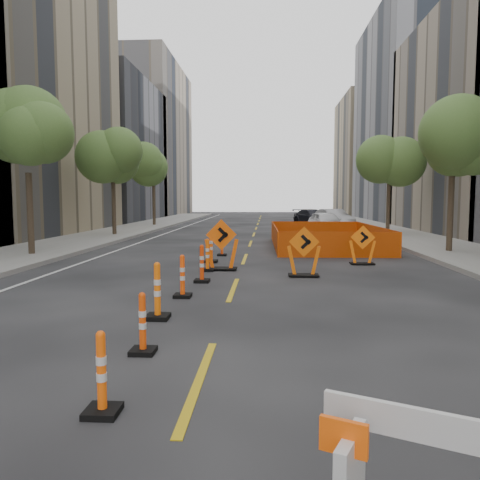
# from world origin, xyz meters

# --- Properties ---
(ground_plane) EXTENTS (140.00, 140.00, 0.00)m
(ground_plane) POSITION_xyz_m (0.00, 0.00, 0.00)
(ground_plane) COLOR black
(sidewalk_left) EXTENTS (4.00, 90.00, 0.15)m
(sidewalk_left) POSITION_xyz_m (-9.00, 12.00, 0.07)
(sidewalk_left) COLOR gray
(sidewalk_left) RESTS_ON ground
(sidewalk_right) EXTENTS (4.00, 90.00, 0.15)m
(sidewalk_right) POSITION_xyz_m (9.00, 12.00, 0.07)
(sidewalk_right) COLOR gray
(sidewalk_right) RESTS_ON ground
(bld_left_d) EXTENTS (12.00, 16.00, 14.00)m
(bld_left_d) POSITION_xyz_m (-17.00, 39.20, 7.00)
(bld_left_d) COLOR #4C4C51
(bld_left_d) RESTS_ON ground
(bld_left_e) EXTENTS (12.00, 20.00, 20.00)m
(bld_left_e) POSITION_xyz_m (-17.00, 55.60, 10.00)
(bld_left_e) COLOR gray
(bld_left_e) RESTS_ON ground
(bld_right_d) EXTENTS (12.00, 18.00, 20.00)m
(bld_right_d) POSITION_xyz_m (17.00, 40.20, 10.00)
(bld_right_d) COLOR gray
(bld_right_d) RESTS_ON ground
(bld_right_e) EXTENTS (12.00, 14.00, 16.00)m
(bld_right_e) POSITION_xyz_m (17.00, 58.60, 8.00)
(bld_right_e) COLOR tan
(bld_right_e) RESTS_ON ground
(tree_l_b) EXTENTS (2.80, 2.80, 5.95)m
(tree_l_b) POSITION_xyz_m (-8.40, 10.00, 4.53)
(tree_l_b) COLOR #382B1E
(tree_l_b) RESTS_ON ground
(tree_l_c) EXTENTS (2.80, 2.80, 5.95)m
(tree_l_c) POSITION_xyz_m (-8.40, 20.00, 4.53)
(tree_l_c) COLOR #382B1E
(tree_l_c) RESTS_ON ground
(tree_l_d) EXTENTS (2.80, 2.80, 5.95)m
(tree_l_d) POSITION_xyz_m (-8.40, 30.00, 4.53)
(tree_l_d) COLOR #382B1E
(tree_l_d) RESTS_ON ground
(tree_r_b) EXTENTS (2.80, 2.80, 5.95)m
(tree_r_b) POSITION_xyz_m (8.40, 12.00, 4.53)
(tree_r_b) COLOR #382B1E
(tree_r_b) RESTS_ON ground
(tree_r_c) EXTENTS (2.80, 2.80, 5.95)m
(tree_r_c) POSITION_xyz_m (8.40, 22.00, 4.53)
(tree_r_c) COLOR #382B1E
(tree_r_c) RESTS_ON ground
(channelizer_1) EXTENTS (0.36, 0.36, 0.93)m
(channelizer_1) POSITION_xyz_m (-0.90, -2.99, 0.46)
(channelizer_1) COLOR #FF580A
(channelizer_1) RESTS_ON ground
(channelizer_2) EXTENTS (0.37, 0.37, 0.93)m
(channelizer_2) POSITION_xyz_m (-0.99, -1.01, 0.47)
(channelizer_2) COLOR #E44209
(channelizer_2) RESTS_ON ground
(channelizer_3) EXTENTS (0.44, 0.44, 1.11)m
(channelizer_3) POSITION_xyz_m (-1.24, 0.98, 0.56)
(channelizer_3) COLOR #F9650A
(channelizer_3) RESTS_ON ground
(channelizer_4) EXTENTS (0.40, 0.40, 1.01)m
(channelizer_4) POSITION_xyz_m (-1.12, 2.97, 0.51)
(channelizer_4) COLOR #FF480A
(channelizer_4) RESTS_ON ground
(channelizer_5) EXTENTS (0.41, 0.41, 1.05)m
(channelizer_5) POSITION_xyz_m (-0.94, 4.96, 0.52)
(channelizer_5) COLOR red
(channelizer_5) RESTS_ON ground
(channelizer_6) EXTENTS (0.41, 0.41, 1.05)m
(channelizer_6) POSITION_xyz_m (-1.04, 6.95, 0.52)
(channelizer_6) COLOR #FF5E0A
(channelizer_6) RESTS_ON ground
(channelizer_7) EXTENTS (0.45, 0.45, 1.13)m
(channelizer_7) POSITION_xyz_m (-1.16, 8.94, 0.57)
(channelizer_7) COLOR #FB530A
(channelizer_7) RESTS_ON ground
(channelizer_8) EXTENTS (0.37, 0.37, 0.94)m
(channelizer_8) POSITION_xyz_m (-0.96, 10.93, 0.47)
(channelizer_8) COLOR #EA3B09
(channelizer_8) RESTS_ON ground
(chevron_sign_left) EXTENTS (1.23, 0.92, 1.65)m
(chevron_sign_left) POSITION_xyz_m (-0.61, 7.17, 0.82)
(chevron_sign_left) COLOR #F0560A
(chevron_sign_left) RESTS_ON ground
(chevron_sign_center) EXTENTS (1.05, 0.70, 1.49)m
(chevron_sign_center) POSITION_xyz_m (1.95, 6.07, 0.74)
(chevron_sign_center) COLOR #E25C09
(chevron_sign_center) RESTS_ON ground
(chevron_sign_right) EXTENTS (1.02, 0.75, 1.38)m
(chevron_sign_right) POSITION_xyz_m (4.19, 8.70, 0.69)
(chevron_sign_right) COLOR orange
(chevron_sign_right) RESTS_ON ground
(safety_fence) EXTENTS (4.91, 8.19, 1.01)m
(safety_fence) POSITION_xyz_m (3.59, 14.59, 0.51)
(safety_fence) COLOR orange
(safety_fence) RESTS_ON ground
(parked_car_near) EXTENTS (2.35, 4.44, 1.44)m
(parked_car_near) POSITION_xyz_m (4.74, 23.35, 0.72)
(parked_car_near) COLOR white
(parked_car_near) RESTS_ON ground
(parked_car_mid) EXTENTS (2.89, 4.75, 1.48)m
(parked_car_mid) POSITION_xyz_m (5.90, 28.31, 0.74)
(parked_car_mid) COLOR #B3B2B8
(parked_car_mid) RESTS_ON ground
(parked_car_far) EXTENTS (3.66, 5.00, 1.35)m
(parked_car_far) POSITION_xyz_m (4.82, 33.47, 0.67)
(parked_car_far) COLOR black
(parked_car_far) RESTS_ON ground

